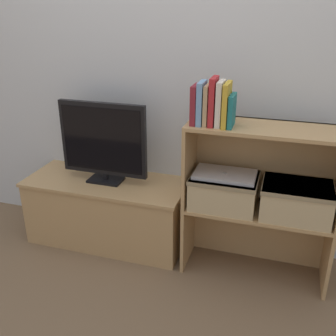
% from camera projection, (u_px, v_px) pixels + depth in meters
% --- Properties ---
extents(ground_plane, '(16.00, 16.00, 0.00)m').
position_uv_depth(ground_plane, '(161.00, 268.00, 2.46)').
color(ground_plane, brown).
extents(wall_back, '(10.00, 0.05, 2.40)m').
position_uv_depth(wall_back, '(183.00, 62.00, 2.39)').
color(wall_back, silver).
rests_on(wall_back, ground_plane).
extents(tv_stand, '(1.07, 0.44, 0.45)m').
position_uv_depth(tv_stand, '(108.00, 211.00, 2.68)').
color(tv_stand, tan).
rests_on(tv_stand, ground_plane).
extents(tv, '(0.57, 0.14, 0.53)m').
position_uv_depth(tv, '(103.00, 141.00, 2.48)').
color(tv, black).
rests_on(tv, tv_stand).
extents(bookshelf_lower_tier, '(0.84, 0.32, 0.43)m').
position_uv_depth(bookshelf_lower_tier, '(256.00, 227.00, 2.39)').
color(bookshelf_lower_tier, tan).
rests_on(bookshelf_lower_tier, ground_plane).
extents(bookshelf_upper_tier, '(0.84, 0.32, 0.50)m').
position_uv_depth(bookshelf_upper_tier, '(264.00, 155.00, 2.21)').
color(bookshelf_upper_tier, tan).
rests_on(bookshelf_upper_tier, bookshelf_lower_tier).
extents(book_maroon, '(0.03, 0.13, 0.21)m').
position_uv_depth(book_maroon, '(195.00, 104.00, 2.09)').
color(book_maroon, maroon).
rests_on(book_maroon, bookshelf_upper_tier).
extents(book_skyblue, '(0.03, 0.13, 0.23)m').
position_uv_depth(book_skyblue, '(201.00, 103.00, 2.08)').
color(book_skyblue, '#709ECC').
rests_on(book_skyblue, bookshelf_upper_tier).
extents(book_tan, '(0.02, 0.14, 0.22)m').
position_uv_depth(book_tan, '(207.00, 105.00, 2.07)').
color(book_tan, tan).
rests_on(book_tan, bookshelf_upper_tier).
extents(book_crimson, '(0.03, 0.13, 0.25)m').
position_uv_depth(book_crimson, '(213.00, 102.00, 2.06)').
color(book_crimson, '#B22328').
rests_on(book_crimson, bookshelf_upper_tier).
extents(book_ivory, '(0.03, 0.13, 0.24)m').
position_uv_depth(book_ivory, '(220.00, 104.00, 2.05)').
color(book_ivory, silver).
rests_on(book_ivory, bookshelf_upper_tier).
extents(book_mustard, '(0.03, 0.16, 0.23)m').
position_uv_depth(book_mustard, '(227.00, 105.00, 2.04)').
color(book_mustard, gold).
rests_on(book_mustard, bookshelf_upper_tier).
extents(book_teal, '(0.02, 0.14, 0.17)m').
position_uv_depth(book_teal, '(232.00, 111.00, 2.05)').
color(book_teal, '#1E7075').
rests_on(book_teal, bookshelf_upper_tier).
extents(storage_basket_left, '(0.38, 0.28, 0.19)m').
position_uv_depth(storage_basket_left, '(224.00, 189.00, 2.28)').
color(storage_basket_left, tan).
rests_on(storage_basket_left, bookshelf_lower_tier).
extents(storage_basket_right, '(0.38, 0.28, 0.19)m').
position_uv_depth(storage_basket_right, '(296.00, 199.00, 2.17)').
color(storage_basket_right, tan).
rests_on(storage_basket_right, bookshelf_lower_tier).
extents(laptop, '(0.35, 0.21, 0.02)m').
position_uv_depth(laptop, '(225.00, 174.00, 2.24)').
color(laptop, '#BCBCC1').
rests_on(laptop, storage_basket_left).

